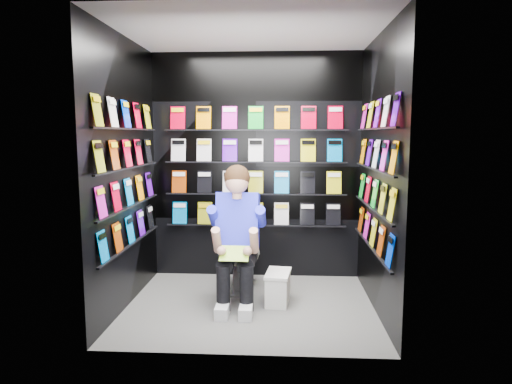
{
  "coord_description": "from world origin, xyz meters",
  "views": [
    {
      "loc": [
        0.3,
        -4.28,
        1.67
      ],
      "look_at": [
        0.05,
        0.15,
        1.11
      ],
      "focal_mm": 32.0,
      "sensor_mm": 36.0,
      "label": 1
    }
  ],
  "objects": [
    {
      "name": "wall_left",
      "position": [
        -1.2,
        0.0,
        1.3
      ],
      "size": [
        0.04,
        2.0,
        2.6
      ],
      "primitive_type": "cube",
      "color": "black",
      "rests_on": "floor"
    },
    {
      "name": "floor",
      "position": [
        0.0,
        0.0,
        0.0
      ],
      "size": [
        2.4,
        2.4,
        0.0
      ],
      "primitive_type": "plane",
      "color": "#60605E",
      "rests_on": "ground"
    },
    {
      "name": "longbox",
      "position": [
        0.27,
        0.1,
        0.14
      ],
      "size": [
        0.25,
        0.4,
        0.29
      ],
      "primitive_type": "cube",
      "rotation": [
        0.0,
        0.0,
        -0.11
      ],
      "color": "white",
      "rests_on": "floor"
    },
    {
      "name": "comics_right",
      "position": [
        1.17,
        0.0,
        1.31
      ],
      "size": [
        0.06,
        1.7,
        1.37
      ],
      "primitive_type": null,
      "color": "red",
      "rests_on": "wall_right"
    },
    {
      "name": "comics_left",
      "position": [
        -1.17,
        0.0,
        1.31
      ],
      "size": [
        0.06,
        1.7,
        1.37
      ],
      "primitive_type": null,
      "color": "red",
      "rests_on": "wall_left"
    },
    {
      "name": "ceiling",
      "position": [
        0.0,
        0.0,
        2.6
      ],
      "size": [
        2.4,
        2.4,
        0.0
      ],
      "primitive_type": "plane",
      "color": "white",
      "rests_on": "floor"
    },
    {
      "name": "toilet",
      "position": [
        -0.13,
        0.53,
        0.37
      ],
      "size": [
        0.44,
        0.76,
        0.73
      ],
      "primitive_type": "imported",
      "rotation": [
        0.0,
        0.0,
        3.11
      ],
      "color": "white",
      "rests_on": "floor"
    },
    {
      "name": "wall_back",
      "position": [
        0.0,
        1.0,
        1.3
      ],
      "size": [
        2.4,
        0.04,
        2.6
      ],
      "primitive_type": "cube",
      "color": "black",
      "rests_on": "floor"
    },
    {
      "name": "wall_right",
      "position": [
        1.2,
        0.0,
        1.3
      ],
      "size": [
        0.04,
        2.0,
        2.6
      ],
      "primitive_type": "cube",
      "color": "black",
      "rests_on": "floor"
    },
    {
      "name": "longbox_lid",
      "position": [
        0.27,
        0.1,
        0.3
      ],
      "size": [
        0.27,
        0.43,
        0.03
      ],
      "primitive_type": "cube",
      "rotation": [
        0.0,
        0.0,
        -0.11
      ],
      "color": "white",
      "rests_on": "longbox"
    },
    {
      "name": "wall_front",
      "position": [
        0.0,
        -1.0,
        1.3
      ],
      "size": [
        2.4,
        0.04,
        2.6
      ],
      "primitive_type": "cube",
      "color": "black",
      "rests_on": "floor"
    },
    {
      "name": "reader",
      "position": [
        -0.13,
        0.15,
        0.8
      ],
      "size": [
        0.59,
        0.85,
        1.53
      ],
      "primitive_type": null,
      "rotation": [
        0.0,
        0.0,
        -0.03
      ],
      "color": "#1A1DCD",
      "rests_on": "toilet"
    },
    {
      "name": "comics_back",
      "position": [
        0.0,
        0.97,
        1.31
      ],
      "size": [
        2.1,
        0.06,
        1.37
      ],
      "primitive_type": null,
      "color": "red",
      "rests_on": "wall_back"
    },
    {
      "name": "held_comic",
      "position": [
        -0.13,
        -0.2,
        0.58
      ],
      "size": [
        0.27,
        0.17,
        0.11
      ],
      "primitive_type": "cube",
      "rotation": [
        -0.96,
        0.0,
        -0.03
      ],
      "color": "green",
      "rests_on": "reader"
    }
  ]
}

